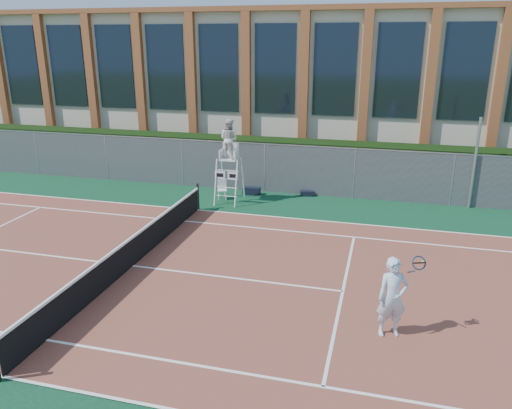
% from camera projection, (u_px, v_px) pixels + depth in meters
% --- Properties ---
extents(ground, '(120.00, 120.00, 0.00)m').
position_uv_depth(ground, '(132.00, 267.00, 15.28)').
color(ground, '#233814').
extents(apron, '(36.00, 20.00, 0.01)m').
position_uv_depth(apron, '(147.00, 254.00, 16.20)').
color(apron, '#0C3421').
rests_on(apron, ground).
extents(tennis_court, '(23.77, 10.97, 0.02)m').
position_uv_depth(tennis_court, '(132.00, 266.00, 15.28)').
color(tennis_court, brown).
rests_on(tennis_court, apron).
extents(tennis_net, '(0.10, 11.30, 1.10)m').
position_uv_depth(tennis_net, '(131.00, 251.00, 15.11)').
color(tennis_net, black).
rests_on(tennis_net, ground).
extents(fence, '(40.00, 0.06, 2.20)m').
position_uv_depth(fence, '(223.00, 166.00, 23.02)').
color(fence, '#595E60').
rests_on(fence, ground).
extents(hedge, '(40.00, 1.40, 2.20)m').
position_uv_depth(hedge, '(230.00, 160.00, 24.12)').
color(hedge, black).
rests_on(hedge, ground).
extents(building, '(45.00, 10.60, 8.22)m').
position_uv_depth(building, '(269.00, 83.00, 30.46)').
color(building, beige).
rests_on(building, ground).
extents(steel_pole, '(0.12, 0.12, 3.74)m').
position_uv_depth(steel_pole, '(475.00, 164.00, 20.07)').
color(steel_pole, '#9EA0A5').
rests_on(steel_pole, ground).
extents(umpire_chair, '(1.00, 1.54, 3.58)m').
position_uv_depth(umpire_chair, '(229.00, 141.00, 20.72)').
color(umpire_chair, white).
rests_on(umpire_chair, ground).
extents(plastic_chair, '(0.50, 0.50, 0.84)m').
position_uv_depth(plastic_chair, '(222.00, 188.00, 21.66)').
color(plastic_chair, silver).
rests_on(plastic_chair, apron).
extents(sports_bag_near, '(0.79, 0.35, 0.33)m').
position_uv_depth(sports_bag_near, '(252.00, 191.00, 22.38)').
color(sports_bag_near, black).
rests_on(sports_bag_near, apron).
extents(sports_bag_far, '(0.60, 0.33, 0.23)m').
position_uv_depth(sports_bag_far, '(307.00, 193.00, 22.17)').
color(sports_bag_far, black).
rests_on(sports_bag_far, apron).
extents(tennis_player, '(1.11, 0.81, 1.93)m').
position_uv_depth(tennis_player, '(392.00, 297.00, 11.43)').
color(tennis_player, silver).
rests_on(tennis_player, tennis_court).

